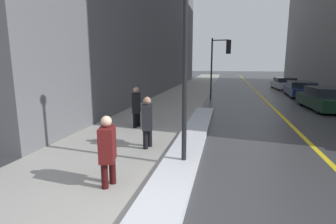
% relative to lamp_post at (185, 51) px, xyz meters
% --- Properties ---
extents(ground_plane, '(160.00, 160.00, 0.00)m').
position_rel_lamp_post_xyz_m(ground_plane, '(-0.35, -2.45, -2.81)').
color(ground_plane, '#38383A').
extents(sidewalk_slab, '(4.00, 80.00, 0.01)m').
position_rel_lamp_post_xyz_m(sidewalk_slab, '(-2.35, 12.55, -2.80)').
color(sidewalk_slab, '#9E9B93').
rests_on(sidewalk_slab, ground).
extents(road_centre_stripe, '(0.16, 80.00, 0.00)m').
position_rel_lamp_post_xyz_m(road_centre_stripe, '(3.65, 12.55, -2.81)').
color(road_centre_stripe, gold).
rests_on(road_centre_stripe, ground).
extents(snow_bank_curb, '(0.89, 10.92, 0.15)m').
position_rel_lamp_post_xyz_m(snow_bank_curb, '(-0.08, 2.37, -2.73)').
color(snow_bank_curb, silver).
rests_on(snow_bank_curb, ground).
extents(lamp_post, '(0.28, 0.28, 4.66)m').
position_rel_lamp_post_xyz_m(lamp_post, '(0.00, 0.00, 0.00)').
color(lamp_post, black).
rests_on(lamp_post, ground).
extents(traffic_light_near, '(1.31, 0.33, 4.18)m').
position_rel_lamp_post_xyz_m(traffic_light_near, '(0.59, 12.28, 0.21)').
color(traffic_light_near, black).
rests_on(traffic_light_near, ground).
extents(pedestrian_trailing, '(0.40, 0.54, 1.50)m').
position_rel_lamp_post_xyz_m(pedestrian_trailing, '(-1.34, -1.45, -1.97)').
color(pedestrian_trailing, '#340C0C').
rests_on(pedestrian_trailing, ground).
extents(pedestrian_in_glasses, '(0.41, 0.74, 1.56)m').
position_rel_lamp_post_xyz_m(pedestrian_in_glasses, '(-1.28, 1.14, -1.94)').
color(pedestrian_in_glasses, black).
rests_on(pedestrian_in_glasses, ground).
extents(pedestrian_nearside, '(0.43, 0.58, 1.61)m').
position_rel_lamp_post_xyz_m(pedestrian_nearside, '(-2.46, 3.52, -1.91)').
color(pedestrian_nearside, black).
rests_on(pedestrian_nearside, ground).
extents(parked_car_dark_green, '(2.02, 4.28, 1.23)m').
position_rel_lamp_post_xyz_m(parked_car_dark_green, '(6.32, 9.57, -2.22)').
color(parked_car_dark_green, black).
rests_on(parked_car_dark_green, ground).
extents(parked_car_navy, '(2.17, 4.68, 1.13)m').
position_rel_lamp_post_xyz_m(parked_car_navy, '(6.58, 15.64, -2.26)').
color(parked_car_navy, navy).
rests_on(parked_car_navy, ground).
extents(parked_car_silver, '(2.00, 4.25, 1.12)m').
position_rel_lamp_post_xyz_m(parked_car_silver, '(6.53, 21.40, -2.26)').
color(parked_car_silver, '#B2B2B7').
rests_on(parked_car_silver, ground).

